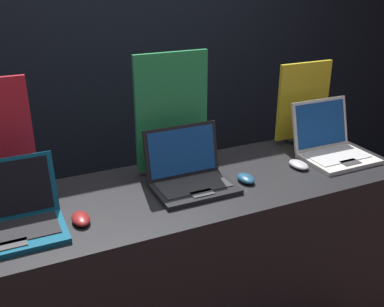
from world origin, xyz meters
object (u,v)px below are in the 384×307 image
at_px(mouse_front, 81,219).
at_px(laptop_middle, 190,174).
at_px(laptop_back, 331,145).
at_px(laptop_front, 6,218).
at_px(mouse_middle, 246,178).
at_px(promo_stand_middle, 172,116).
at_px(promo_stand_back, 303,105).
at_px(mouse_back, 299,165).

distance_m(mouse_front, laptop_middle, 0.50).
xyz_separation_m(mouse_front, laptop_back, (1.26, 0.10, 0.04)).
height_order(laptop_front, laptop_middle, laptop_middle).
height_order(mouse_middle, promo_stand_middle, promo_stand_middle).
xyz_separation_m(laptop_front, mouse_middle, (0.98, -0.01, -0.04)).
relative_size(laptop_front, promo_stand_back, 0.91).
distance_m(laptop_back, mouse_back, 0.23).
bearing_deg(laptop_middle, mouse_back, -4.54).
bearing_deg(laptop_back, mouse_front, -175.53).
height_order(laptop_front, laptop_back, laptop_back).
height_order(mouse_front, laptop_middle, laptop_middle).
bearing_deg(promo_stand_middle, laptop_middle, -90.00).
distance_m(mouse_front, mouse_middle, 0.73).
distance_m(laptop_back, promo_stand_back, 0.28).
xyz_separation_m(laptop_front, mouse_front, (0.25, -0.05, -0.04)).
relative_size(laptop_front, promo_stand_middle, 0.71).
distance_m(mouse_front, promo_stand_back, 1.32).
bearing_deg(mouse_front, mouse_back, 3.13).
distance_m(mouse_front, promo_stand_middle, 0.62).
bearing_deg(laptop_middle, promo_stand_middle, 90.00).
bearing_deg(mouse_middle, laptop_back, 7.08).
height_order(promo_stand_middle, mouse_back, promo_stand_middle).
relative_size(laptop_middle, mouse_middle, 3.28).
height_order(mouse_middle, mouse_back, mouse_middle).
xyz_separation_m(mouse_middle, mouse_back, (0.30, 0.02, -0.00)).
bearing_deg(laptop_front, mouse_middle, -0.74).
relative_size(laptop_middle, promo_stand_back, 0.80).
distance_m(promo_stand_middle, promo_stand_back, 0.77).
relative_size(promo_stand_middle, mouse_back, 4.70).
xyz_separation_m(mouse_front, promo_stand_middle, (0.49, 0.29, 0.24)).
relative_size(laptop_back, mouse_back, 2.86).
relative_size(laptop_front, mouse_front, 3.53).
bearing_deg(promo_stand_back, mouse_middle, -149.74).
distance_m(laptop_front, mouse_front, 0.26).
bearing_deg(mouse_middle, mouse_back, 4.50).
height_order(laptop_front, mouse_back, laptop_front).
bearing_deg(promo_stand_back, laptop_front, -168.87).
bearing_deg(laptop_middle, promo_stand_back, 17.47).
bearing_deg(laptop_middle, mouse_middle, -15.65).
bearing_deg(promo_stand_middle, laptop_back, -13.83).
bearing_deg(laptop_back, laptop_front, -177.98).
distance_m(laptop_front, promo_stand_middle, 0.80).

